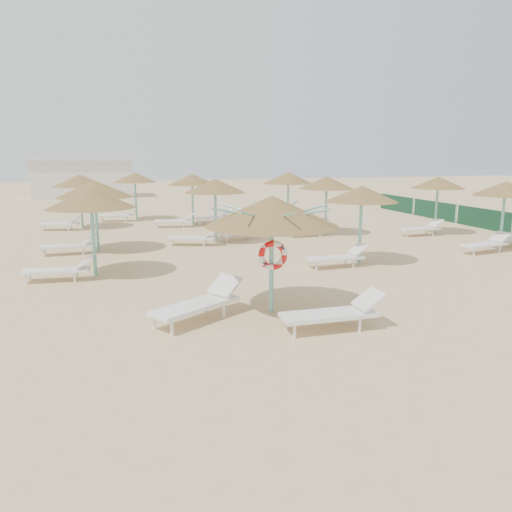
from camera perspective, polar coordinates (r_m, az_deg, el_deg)
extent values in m
plane|color=#D1B17F|center=(11.88, 3.61, -6.56)|extent=(120.00, 120.00, 0.00)
cylinder|color=#69B7AF|center=(11.65, 1.77, -0.99)|extent=(0.11, 0.11, 2.31)
cone|color=olive|center=(11.44, 1.81, 5.18)|extent=(3.08, 3.08, 0.69)
cylinder|color=#69B7AF|center=(11.48, 1.80, 3.92)|extent=(0.20, 0.20, 0.12)
cylinder|color=#69B7AF|center=(11.69, 5.13, 5.03)|extent=(1.39, 0.04, 0.35)
cylinder|color=#69B7AF|center=(12.08, 3.34, 5.28)|extent=(1.02, 1.02, 0.35)
cylinder|color=#69B7AF|center=(12.12, 0.77, 5.32)|extent=(0.04, 1.39, 0.35)
cylinder|color=#69B7AF|center=(11.79, -1.28, 5.13)|extent=(1.02, 1.02, 0.35)
cylinder|color=#69B7AF|center=(11.25, -1.64, 4.82)|extent=(1.39, 0.04, 0.35)
cylinder|color=#69B7AF|center=(10.83, 0.10, 4.55)|extent=(1.02, 1.02, 0.35)
cylinder|color=#69B7AF|center=(10.78, 2.98, 4.51)|extent=(0.04, 1.39, 0.35)
cylinder|color=#69B7AF|center=(11.15, 5.07, 4.71)|extent=(1.02, 1.02, 0.35)
torus|color=red|center=(11.51, 1.93, 0.07)|extent=(0.71, 0.15, 0.71)
cylinder|color=white|center=(10.58, -9.60, -8.12)|extent=(0.07, 0.07, 0.32)
cylinder|color=white|center=(11.00, -11.53, -7.41)|extent=(0.07, 0.07, 0.32)
cylinder|color=white|center=(11.57, -3.70, -6.23)|extent=(0.07, 0.07, 0.32)
cylinder|color=white|center=(11.96, -5.68, -5.67)|extent=(0.07, 0.07, 0.32)
cube|color=white|center=(11.28, -7.00, -5.66)|extent=(2.21, 1.79, 0.09)
cube|color=white|center=(11.86, -3.57, -3.36)|extent=(0.84, 0.88, 0.42)
cylinder|color=white|center=(10.29, 4.43, -8.60)|extent=(0.07, 0.07, 0.30)
cylinder|color=white|center=(10.77, 3.43, -7.65)|extent=(0.07, 0.07, 0.30)
cylinder|color=white|center=(10.86, 11.77, -7.72)|extent=(0.07, 0.07, 0.30)
cylinder|color=white|center=(11.31, 10.51, -6.87)|extent=(0.07, 0.07, 0.30)
cube|color=white|center=(10.77, 8.32, -6.65)|extent=(2.07, 0.69, 0.09)
cube|color=white|center=(11.09, 12.73, -4.87)|extent=(0.53, 0.66, 0.40)
cylinder|color=#69B7AF|center=(15.99, -18.08, 1.88)|extent=(0.11, 0.11, 2.30)
cone|color=olive|center=(15.84, -18.36, 6.30)|extent=(2.65, 2.65, 0.60)
cylinder|color=#69B7AF|center=(15.86, -18.31, 5.44)|extent=(0.20, 0.20, 0.12)
cylinder|color=white|center=(15.81, -24.86, -2.49)|extent=(0.06, 0.06, 0.28)
cylinder|color=white|center=(16.28, -24.46, -2.06)|extent=(0.06, 0.06, 0.28)
cylinder|color=white|center=(15.54, -20.02, -2.33)|extent=(0.06, 0.06, 0.28)
cylinder|color=white|center=(16.02, -19.76, -1.91)|extent=(0.06, 0.06, 0.28)
cube|color=white|center=(15.83, -21.90, -1.55)|extent=(1.95, 0.78, 0.08)
cube|color=white|center=(15.65, -18.91, -0.59)|extent=(0.54, 0.64, 0.36)
cylinder|color=#69B7AF|center=(20.06, -17.74, 3.78)|extent=(0.11, 0.11, 2.30)
cone|color=olive|center=(19.94, -17.96, 7.33)|extent=(2.85, 2.85, 0.64)
cylinder|color=#69B7AF|center=(19.95, -17.92, 6.63)|extent=(0.20, 0.20, 0.12)
cylinder|color=white|center=(19.69, -23.10, 0.28)|extent=(0.06, 0.06, 0.28)
cylinder|color=white|center=(20.18, -22.99, 0.55)|extent=(0.06, 0.06, 0.28)
cylinder|color=white|center=(19.61, -19.18, 0.53)|extent=(0.06, 0.06, 0.28)
cylinder|color=white|center=(20.11, -19.16, 0.79)|extent=(0.06, 0.06, 0.28)
cube|color=white|center=(19.85, -20.79, 1.07)|extent=(1.92, 0.68, 0.08)
cube|color=white|center=(19.78, -18.38, 1.91)|extent=(0.51, 0.62, 0.36)
cylinder|color=#69B7AF|center=(26.54, -19.34, 5.49)|extent=(0.11, 0.11, 2.30)
cone|color=olive|center=(26.45, -19.52, 8.15)|extent=(2.62, 2.62, 0.59)
cylinder|color=#69B7AF|center=(26.47, -19.49, 7.64)|extent=(0.20, 0.20, 0.12)
cylinder|color=white|center=(26.40, -23.44, 2.94)|extent=(0.06, 0.06, 0.28)
cylinder|color=white|center=(26.86, -23.05, 3.10)|extent=(0.06, 0.06, 0.28)
cylinder|color=white|center=(25.93, -20.66, 3.01)|extent=(0.06, 0.06, 0.28)
cylinder|color=white|center=(26.40, -20.32, 3.18)|extent=(0.06, 0.06, 0.28)
cube|color=white|center=(26.32, -21.65, 3.45)|extent=(1.99, 1.08, 0.08)
cube|color=white|center=(26.02, -19.93, 4.02)|extent=(0.62, 0.70, 0.36)
cylinder|color=#69B7AF|center=(21.04, -4.64, 4.65)|extent=(0.11, 0.11, 2.30)
cone|color=olive|center=(20.92, -4.70, 8.01)|extent=(2.55, 2.55, 0.57)
cylinder|color=#69B7AF|center=(20.94, -4.69, 7.36)|extent=(0.20, 0.20, 0.12)
cylinder|color=white|center=(20.52, -9.69, 1.49)|extent=(0.06, 0.06, 0.28)
cylinder|color=white|center=(21.00, -9.40, 1.73)|extent=(0.06, 0.06, 0.28)
cylinder|color=white|center=(20.27, -5.96, 1.47)|extent=(0.06, 0.06, 0.28)
cylinder|color=white|center=(20.76, -5.75, 1.71)|extent=(0.06, 0.06, 0.28)
cube|color=white|center=(20.57, -7.38, 2.09)|extent=(2.00, 1.21, 0.08)
cube|color=white|center=(20.40, -5.05, 2.75)|extent=(0.65, 0.73, 0.36)
cylinder|color=white|center=(21.08, -3.36, 1.90)|extent=(0.06, 0.06, 0.28)
cylinder|color=white|center=(21.50, -4.06, 2.09)|extent=(0.06, 0.06, 0.28)
cylinder|color=white|center=(21.82, -0.35, 2.25)|extent=(0.06, 0.06, 0.28)
cylinder|color=white|center=(22.22, -1.09, 2.43)|extent=(0.06, 0.06, 0.28)
cube|color=white|center=(21.69, -1.92, 2.67)|extent=(2.00, 1.21, 0.08)
cube|color=white|center=(22.12, -0.08, 3.49)|extent=(0.65, 0.73, 0.36)
cylinder|color=#69B7AF|center=(26.28, -7.24, 5.99)|extent=(0.11, 0.11, 2.30)
cone|color=olive|center=(26.19, -7.31, 8.68)|extent=(2.50, 2.50, 0.56)
cylinder|color=#69B7AF|center=(26.20, -7.30, 8.17)|extent=(0.20, 0.20, 0.12)
cylinder|color=white|center=(25.65, -11.26, 3.45)|extent=(0.06, 0.06, 0.28)
cylinder|color=white|center=(26.14, -11.19, 3.60)|extent=(0.06, 0.06, 0.28)
cylinder|color=white|center=(25.59, -8.24, 3.54)|extent=(0.06, 0.06, 0.28)
cylinder|color=white|center=(26.09, -8.23, 3.69)|extent=(0.06, 0.06, 0.28)
cube|color=white|center=(25.83, -9.47, 3.97)|extent=(1.97, 0.90, 0.08)
cube|color=white|center=(25.78, -7.59, 4.55)|extent=(0.57, 0.67, 0.36)
cylinder|color=white|center=(26.38, -6.42, 3.83)|extent=(0.06, 0.06, 0.28)
cylinder|color=white|center=(26.85, -6.76, 3.95)|extent=(0.06, 0.06, 0.28)
cylinder|color=white|center=(26.84, -3.68, 4.01)|extent=(0.06, 0.06, 0.28)
cylinder|color=white|center=(27.30, -4.06, 4.13)|extent=(0.06, 0.06, 0.28)
cube|color=white|center=(26.86, -4.98, 4.38)|extent=(1.97, 0.90, 0.08)
cube|color=white|center=(27.13, -3.29, 4.99)|extent=(0.57, 0.67, 0.36)
cylinder|color=#69B7AF|center=(17.34, 11.82, 2.94)|extent=(0.11, 0.11, 2.30)
cone|color=olive|center=(17.21, 11.99, 6.99)|extent=(2.42, 2.42, 0.54)
cylinder|color=#69B7AF|center=(17.22, 11.96, 6.22)|extent=(0.20, 0.20, 0.12)
cylinder|color=white|center=(16.11, 6.89, -1.22)|extent=(0.06, 0.06, 0.28)
cylinder|color=white|center=(16.55, 6.13, -0.86)|extent=(0.06, 0.06, 0.28)
cylinder|color=white|center=(16.74, 11.05, -0.86)|extent=(0.06, 0.06, 0.28)
cylinder|color=white|center=(17.16, 10.21, -0.52)|extent=(0.06, 0.06, 0.28)
cube|color=white|center=(16.65, 9.00, -0.22)|extent=(1.93, 0.72, 0.08)
cube|color=white|center=(17.02, 11.55, 0.77)|extent=(0.52, 0.63, 0.36)
cylinder|color=#69B7AF|center=(23.41, 7.99, 5.28)|extent=(0.11, 0.11, 2.30)
cone|color=olive|center=(23.30, 8.07, 8.30)|extent=(2.55, 2.55, 0.57)
cylinder|color=#69B7AF|center=(23.32, 8.06, 7.72)|extent=(0.20, 0.20, 0.12)
cylinder|color=white|center=(22.22, 4.15, 2.40)|extent=(0.06, 0.06, 0.28)
cylinder|color=white|center=(22.68, 3.69, 2.59)|extent=(0.06, 0.06, 0.28)
cylinder|color=white|center=(22.75, 7.32, 2.55)|extent=(0.06, 0.06, 0.28)
cylinder|color=white|center=(23.19, 6.80, 2.74)|extent=(0.06, 0.06, 0.28)
cube|color=white|center=(22.72, 5.80, 3.03)|extent=(1.91, 0.66, 0.08)
cube|color=white|center=(23.03, 7.76, 3.71)|extent=(0.50, 0.61, 0.36)
cylinder|color=#69B7AF|center=(27.53, 3.67, 6.32)|extent=(0.11, 0.11, 2.30)
cone|color=olive|center=(27.44, 3.70, 8.90)|extent=(2.73, 2.73, 0.61)
cylinder|color=#69B7AF|center=(27.46, 3.69, 8.39)|extent=(0.20, 0.20, 0.12)
cylinder|color=white|center=(26.40, 0.31, 3.90)|extent=(0.06, 0.06, 0.28)
cylinder|color=white|center=(26.86, -0.07, 4.04)|extent=(0.06, 0.06, 0.28)
cylinder|color=white|center=(26.89, 3.01, 4.03)|extent=(0.06, 0.06, 0.28)
cylinder|color=white|center=(27.35, 2.60, 4.16)|extent=(0.06, 0.06, 0.28)
cube|color=white|center=(26.89, 1.72, 4.43)|extent=(1.94, 0.75, 0.08)
cube|color=white|center=(27.19, 3.40, 5.00)|extent=(0.52, 0.63, 0.36)
cylinder|color=#69B7AF|center=(21.64, 26.33, 3.67)|extent=(0.11, 0.11, 2.30)
cone|color=olive|center=(21.53, 26.62, 6.91)|extent=(2.44, 2.44, 0.55)
cylinder|color=#69B7AF|center=(21.55, 26.57, 6.30)|extent=(0.20, 0.20, 0.12)
cylinder|color=white|center=(20.00, 23.65, 0.40)|extent=(0.06, 0.06, 0.28)
cylinder|color=white|center=(20.32, 22.59, 0.65)|extent=(0.06, 0.06, 0.28)
cylinder|color=white|center=(21.04, 26.05, 0.70)|extent=(0.06, 0.06, 0.28)
cylinder|color=white|center=(21.34, 25.01, 0.94)|extent=(0.06, 0.06, 0.28)
cube|color=white|center=(20.74, 24.61, 1.19)|extent=(1.98, 0.93, 0.08)
cube|color=white|center=(21.36, 26.13, 1.99)|extent=(0.58, 0.67, 0.36)
cylinder|color=white|center=(22.10, 26.29, 1.16)|extent=(0.06, 0.06, 0.28)
cylinder|color=white|center=(22.51, 25.60, 1.39)|extent=(0.06, 0.06, 0.28)
cylinder|color=#69B7AF|center=(24.85, 19.90, 5.07)|extent=(0.11, 0.11, 2.30)
cone|color=olive|center=(24.76, 20.10, 7.90)|extent=(2.43, 2.43, 0.55)
cylinder|color=#69B7AF|center=(24.77, 20.06, 7.36)|extent=(0.20, 0.20, 0.12)
cylinder|color=white|center=(23.36, 16.94, 2.37)|extent=(0.06, 0.06, 0.28)
cylinder|color=white|center=(23.77, 16.25, 2.57)|extent=(0.06, 0.06, 0.28)
cylinder|color=white|center=(24.16, 19.57, 2.50)|extent=(0.06, 0.06, 0.28)
cylinder|color=white|center=(24.55, 18.86, 2.68)|extent=(0.06, 0.06, 0.28)
cube|color=white|center=(24.00, 18.19, 2.97)|extent=(1.92, 0.68, 0.08)
cube|color=white|center=(24.48, 19.84, 3.59)|extent=(0.50, 0.62, 0.36)
cylinder|color=#69B7AF|center=(29.10, -13.57, 6.31)|extent=(0.11, 0.11, 2.30)
cone|color=olive|center=(29.02, -13.69, 8.72)|extent=(2.39, 2.39, 0.54)
cylinder|color=#69B7AF|center=(29.03, -13.67, 8.27)|extent=(0.20, 0.20, 0.12)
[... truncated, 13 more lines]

